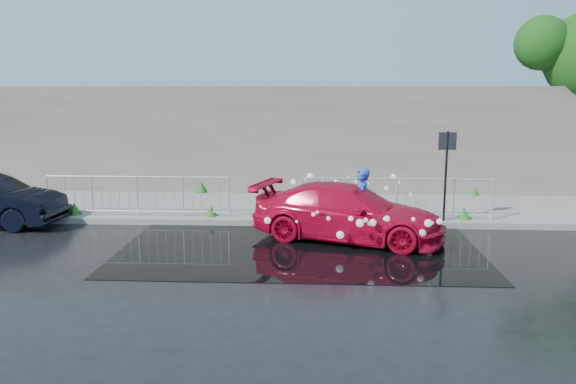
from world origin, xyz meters
The scene contains 12 objects.
ground centered at (0.00, 0.00, 0.00)m, with size 90.00×90.00×0.00m, color black.
pavement centered at (0.00, 5.00, 0.07)m, with size 30.00×4.00×0.15m, color slate.
curb centered at (0.00, 3.00, 0.08)m, with size 30.00×0.25×0.16m, color slate.
retaining_wall centered at (0.00, 7.20, 1.90)m, with size 30.00×0.60×3.50m, color #5D574E.
puddle centered at (0.50, 1.00, 0.01)m, with size 8.00×5.00×0.01m, color black.
sign_post centered at (4.20, 3.10, 1.72)m, with size 0.45×0.06×2.50m.
railing_left centered at (-4.00, 3.35, 0.74)m, with size 5.05×0.05×1.10m.
railing_right centered at (3.00, 3.35, 0.74)m, with size 5.05×0.05×1.10m.
weeds centered at (-0.25, 4.48, 0.33)m, with size 12.17×3.93×0.45m.
water_spray centered at (1.71, 2.43, 0.62)m, with size 3.70×5.59×1.10m.
red_car centered at (1.63, 1.71, 0.66)m, with size 1.86×4.57×1.33m, color #BA0726.
person centered at (1.94, 1.85, 0.85)m, with size 0.62×0.41×1.70m, color #213FA6.
Camera 1 is at (0.90, -11.40, 3.55)m, focal length 35.00 mm.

